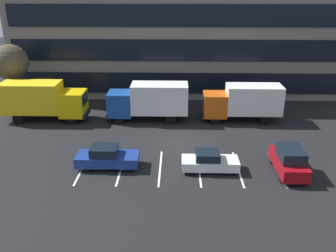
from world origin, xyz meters
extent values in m
plane|color=black|center=(0.00, 0.00, 0.00)|extent=(120.00, 120.00, 0.00)
cube|color=slate|center=(0.00, 18.00, 9.00)|extent=(37.82, 11.94, 18.00)
cube|color=black|center=(0.00, 11.97, 1.98)|extent=(36.31, 0.16, 2.30)
cube|color=black|center=(0.00, 11.97, 5.58)|extent=(36.31, 0.16, 2.30)
cube|color=black|center=(0.00, 11.97, 9.18)|extent=(36.31, 0.16, 2.30)
cube|color=silver|center=(-7.00, -4.28, 0.00)|extent=(0.14, 5.40, 0.01)
cube|color=silver|center=(-4.20, -4.28, 0.00)|extent=(0.14, 5.40, 0.01)
cube|color=silver|center=(-1.40, -4.28, 0.00)|extent=(0.14, 5.40, 0.01)
cube|color=silver|center=(1.40, -4.28, 0.00)|extent=(0.14, 5.40, 0.01)
cube|color=silver|center=(4.20, -4.28, 0.00)|extent=(0.14, 5.40, 0.01)
cube|color=silver|center=(7.00, -4.28, 0.00)|extent=(0.14, 5.40, 0.01)
cube|color=#D85914|center=(3.38, 5.66, 1.58)|extent=(2.17, 2.37, 2.17)
cube|color=black|center=(2.32, 5.66, 2.01)|extent=(0.06, 1.99, 0.96)
cube|color=white|center=(7.04, 5.66, 2.12)|extent=(5.14, 2.47, 2.67)
cube|color=black|center=(2.25, 5.66, 0.64)|extent=(0.20, 2.37, 0.40)
cylinder|color=black|center=(3.38, 4.64, 0.49)|extent=(0.99, 0.30, 0.99)
cylinder|color=black|center=(3.38, 6.68, 0.49)|extent=(0.99, 0.30, 0.99)
cylinder|color=black|center=(8.06, 4.64, 0.49)|extent=(0.99, 0.30, 0.99)
cylinder|color=black|center=(8.06, 6.68, 0.49)|extent=(0.99, 0.30, 0.99)
cube|color=#194799|center=(-5.64, 5.56, 1.63)|extent=(2.25, 2.45, 2.25)
cube|color=black|center=(-6.74, 5.56, 2.08)|extent=(0.06, 2.06, 0.99)
cube|color=white|center=(-1.86, 5.56, 2.20)|extent=(5.31, 2.55, 2.76)
cube|color=black|center=(-6.81, 5.56, 0.66)|extent=(0.20, 2.45, 0.41)
cylinder|color=black|center=(-5.64, 4.50, 0.51)|extent=(1.02, 0.31, 1.02)
cylinder|color=black|center=(-5.64, 6.61, 0.51)|extent=(1.02, 0.31, 1.02)
cylinder|color=black|center=(-0.80, 4.50, 0.51)|extent=(1.02, 0.31, 1.02)
cylinder|color=black|center=(-0.80, 6.61, 0.51)|extent=(1.02, 0.31, 1.02)
cube|color=yellow|center=(-10.11, 5.35, 1.69)|extent=(2.32, 2.53, 2.32)
cube|color=black|center=(-8.97, 5.35, 2.15)|extent=(0.06, 2.13, 1.02)
cube|color=yellow|center=(-14.01, 5.35, 2.27)|extent=(5.49, 2.64, 2.85)
cube|color=black|center=(-8.89, 5.35, 0.69)|extent=(0.21, 2.53, 0.42)
cylinder|color=black|center=(-10.11, 6.44, 0.53)|extent=(1.06, 0.32, 1.06)
cylinder|color=black|center=(-10.11, 4.26, 0.53)|extent=(1.06, 0.32, 1.06)
cylinder|color=black|center=(-15.11, 6.44, 0.53)|extent=(1.06, 0.32, 1.06)
cylinder|color=black|center=(-15.11, 4.26, 0.53)|extent=(1.06, 0.32, 1.06)
cube|color=navy|center=(-5.18, -4.19, 0.61)|extent=(4.45, 1.86, 0.73)
cube|color=black|center=(-5.40, -4.19, 1.28)|extent=(1.87, 1.64, 0.62)
cylinder|color=black|center=(-3.75, -3.38, 0.31)|extent=(0.62, 0.23, 0.62)
cylinder|color=black|center=(-3.75, -5.00, 0.31)|extent=(0.62, 0.23, 0.62)
cylinder|color=black|center=(-6.61, -3.38, 0.31)|extent=(0.62, 0.23, 0.62)
cylinder|color=black|center=(-6.61, -5.00, 0.31)|extent=(0.62, 0.23, 0.62)
cube|color=white|center=(2.15, -4.56, 0.55)|extent=(4.01, 1.68, 0.65)
cube|color=black|center=(1.95, -4.56, 1.16)|extent=(1.68, 1.48, 0.56)
cylinder|color=black|center=(3.43, -3.83, 0.28)|extent=(0.56, 0.20, 0.56)
cylinder|color=black|center=(3.43, -5.29, 0.28)|extent=(0.56, 0.20, 0.56)
cylinder|color=black|center=(0.87, -3.83, 0.28)|extent=(0.56, 0.20, 0.56)
cylinder|color=black|center=(0.87, -5.29, 0.28)|extent=(0.56, 0.20, 0.56)
cube|color=maroon|center=(7.60, -4.72, 0.70)|extent=(1.80, 4.26, 0.88)
cube|color=black|center=(7.60, -4.93, 1.53)|extent=(1.59, 2.34, 0.79)
cylinder|color=black|center=(6.81, -3.36, 0.31)|extent=(0.20, 0.63, 0.63)
cylinder|color=black|center=(8.39, -3.36, 0.31)|extent=(0.20, 0.63, 0.63)
cylinder|color=black|center=(6.81, -6.08, 0.31)|extent=(0.20, 0.63, 0.63)
cylinder|color=black|center=(8.39, -6.08, 0.31)|extent=(0.20, 0.63, 0.63)
cylinder|color=#473323|center=(-17.00, 8.58, 1.76)|extent=(0.28, 0.28, 3.52)
sphere|color=#4C4233|center=(-17.00, 8.58, 4.92)|extent=(3.58, 3.58, 3.58)
camera|label=1|loc=(-0.26, -28.03, 12.61)|focal=39.66mm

